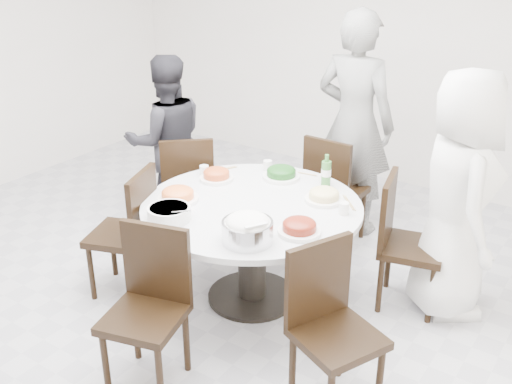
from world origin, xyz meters
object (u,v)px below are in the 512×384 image
Objects in this scene: dining_table at (252,252)px; chair_se at (338,334)px; chair_n at (337,189)px; chair_s at (144,315)px; diner_left at (167,141)px; soup_bowl at (169,213)px; chair_nw at (188,187)px; chair_sw at (121,232)px; chair_ne at (412,245)px; diner_middle at (355,124)px; beverage_bottle at (326,170)px; diner_right at (457,196)px; rice_bowl at (247,232)px.

dining_table is 1.58× the size of chair_se.
chair_n is 2.20m from chair_s.
soup_bowl is (1.04, -1.13, 0.04)m from diner_left.
chair_nw is at bearing 35.05° from chair_n.
chair_n is at bearing 129.62° from chair_sw.
chair_ne is 2.31m from diner_left.
chair_nw is 0.50× the size of diner_middle.
soup_bowl is 1.19m from beverage_bottle.
diner_right is 7.08× the size of beverage_bottle.
dining_table is 1.08m from chair_nw.
dining_table is at bearing 58.09° from soup_bowl.
diner_left is (-1.42, -0.49, 0.28)m from chair_n.
chair_se is 3.09× the size of rice_bowl.
diner_middle is (-0.89, 0.87, 0.48)m from chair_ne.
chair_s is (-0.08, -2.19, 0.00)m from chair_n.
chair_se is 0.50× the size of diner_middle.
chair_ne is 1.04m from chair_n.
diner_right reaches higher than chair_s.
diner_middle is 1.62m from diner_left.
diner_left is at bearing -174.86° from chair_sw.
chair_n is (0.08, 1.13, 0.10)m from dining_table.
diner_middle reaches higher than chair_n.
chair_se is 2.29m from diner_middle.
chair_se is (0.03, -1.17, 0.00)m from chair_ne.
rice_bowl is (0.20, -1.58, 0.34)m from chair_n.
diner_middle is at bearing 179.83° from chair_nw.
soup_bowl is at bearing 64.34° from chair_sw.
diner_right is at bearing 160.43° from chair_n.
beverage_bottle is at bearing 61.50° from soup_bowl.
chair_se reaches higher than dining_table.
chair_n is at bearing 72.63° from chair_s.
chair_n is 1.00× the size of chair_nw.
chair_ne is at bearing 135.85° from diner_middle.
beverage_bottle is at bearing 141.25° from chair_nw.
chair_nw is 2.19m from diner_right.
chair_n is 1.53m from diner_left.
diner_middle is at bearing 73.28° from chair_s.
chair_s and chair_se have the same top height.
chair_nw is at bearing 62.68° from diner_right.
rice_bowl is at bearing -58.09° from dining_table.
chair_n is 3.40× the size of soup_bowl.
diner_left is 1.53m from soup_bowl.
chair_ne reaches higher than rice_bowl.
chair_s is 0.56× the size of diner_right.
rice_bowl is at bearing 69.36° from chair_sw.
diner_left reaches higher than soup_bowl.
chair_ne is at bearing 25.49° from chair_se.
dining_table is 1.58× the size of chair_sw.
chair_sw is at bearing 62.25° from chair_n.
diner_right is (0.19, 1.30, 0.37)m from chair_se.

